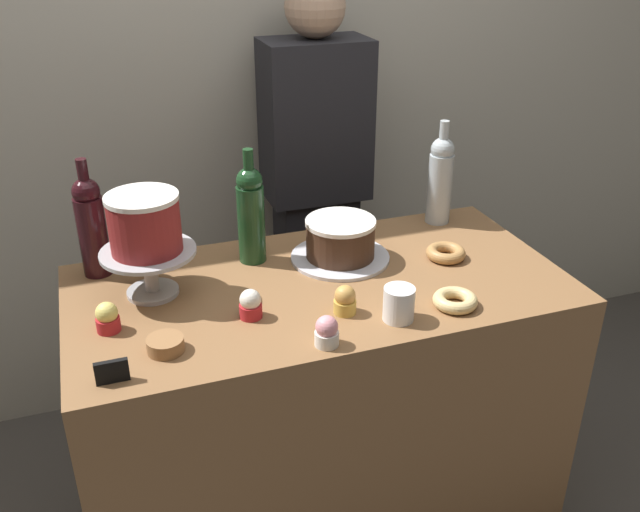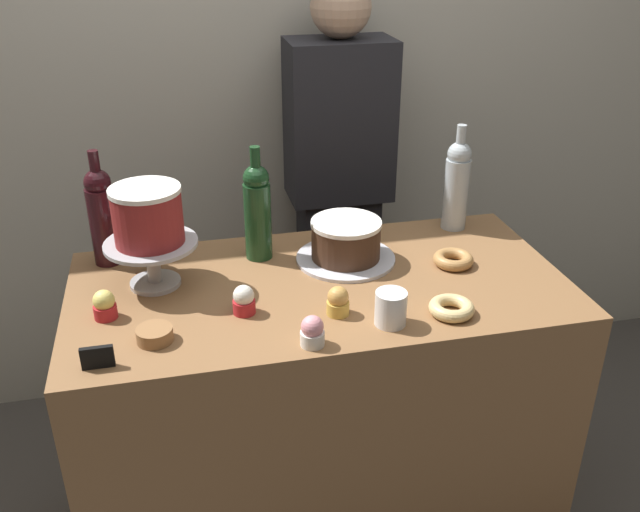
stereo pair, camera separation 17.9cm
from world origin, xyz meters
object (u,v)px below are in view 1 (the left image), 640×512
(wine_bottle_green, at_px, (251,213))
(cookie_stack, at_px, (165,345))
(white_layer_cake, at_px, (144,223))
(cake_stand_pedestal, at_px, (150,264))
(cupcake_strawberry, at_px, (327,332))
(cupcake_lemon, at_px, (107,318))
(wine_bottle_clear, at_px, (440,178))
(chocolate_round_cake, at_px, (340,238))
(cupcake_vanilla, at_px, (250,304))
(cupcake_caramel, at_px, (345,300))
(donut_glazed, at_px, (455,300))
(donut_maple, at_px, (446,253))
(wine_bottle_dark_red, at_px, (91,225))
(coffee_cup_ceramic, at_px, (399,304))
(barista_figure, at_px, (316,198))
(price_sign_chalkboard, at_px, (112,372))

(wine_bottle_green, relative_size, cookie_stack, 3.87)
(white_layer_cake, bearing_deg, cake_stand_pedestal, -90.00)
(cupcake_strawberry, distance_m, cupcake_lemon, 0.51)
(wine_bottle_green, height_order, wine_bottle_clear, same)
(chocolate_round_cake, height_order, wine_bottle_green, wine_bottle_green)
(white_layer_cake, distance_m, cupcake_vanilla, 0.33)
(wine_bottle_green, height_order, cupcake_caramel, wine_bottle_green)
(cupcake_vanilla, xyz_separation_m, donut_glazed, (0.49, -0.12, -0.02))
(donut_maple, bearing_deg, wine_bottle_green, 161.84)
(cake_stand_pedestal, relative_size, cupcake_strawberry, 3.24)
(wine_bottle_green, bearing_deg, white_layer_cake, -160.61)
(wine_bottle_dark_red, relative_size, donut_maple, 2.91)
(coffee_cup_ceramic, bearing_deg, chocolate_round_cake, 93.08)
(donut_maple, distance_m, coffee_cup_ceramic, 0.37)
(cupcake_vanilla, bearing_deg, coffee_cup_ceramic, -20.85)
(cupcake_lemon, xyz_separation_m, cookie_stack, (0.11, -0.13, -0.02))
(barista_figure, bearing_deg, cupcake_vanilla, -118.76)
(price_sign_chalkboard, bearing_deg, donut_glazed, 2.62)
(wine_bottle_clear, height_order, cookie_stack, wine_bottle_clear)
(donut_maple, relative_size, cookie_stack, 1.33)
(white_layer_cake, bearing_deg, coffee_cup_ceramic, -30.49)
(cupcake_lemon, height_order, barista_figure, barista_figure)
(cupcake_vanilla, xyz_separation_m, donut_maple, (0.60, 0.13, -0.02))
(cupcake_lemon, xyz_separation_m, price_sign_chalkboard, (-0.01, -0.21, -0.01))
(barista_figure, bearing_deg, donut_glazed, -86.87)
(wine_bottle_dark_red, bearing_deg, donut_glazed, -29.78)
(cake_stand_pedestal, xyz_separation_m, chocolate_round_cake, (0.53, 0.03, -0.02))
(white_layer_cake, distance_m, donut_maple, 0.83)
(white_layer_cake, relative_size, barista_figure, 0.11)
(cupcake_strawberry, bearing_deg, white_layer_cake, 133.18)
(cupcake_vanilla, bearing_deg, white_layer_cake, 137.46)
(donut_glazed, distance_m, cookie_stack, 0.71)
(cupcake_strawberry, relative_size, barista_figure, 0.05)
(wine_bottle_clear, xyz_separation_m, donut_glazed, (-0.21, -0.48, -0.13))
(chocolate_round_cake, distance_m, cupcake_vanilla, 0.38)
(cake_stand_pedestal, height_order, donut_glazed, cake_stand_pedestal)
(cupcake_caramel, height_order, coffee_cup_ceramic, coffee_cup_ceramic)
(chocolate_round_cake, relative_size, cupcake_vanilla, 2.65)
(cupcake_caramel, bearing_deg, cupcake_strawberry, -127.38)
(wine_bottle_clear, relative_size, cookie_stack, 3.87)
(cake_stand_pedestal, height_order, wine_bottle_clear, wine_bottle_clear)
(chocolate_round_cake, xyz_separation_m, cupcake_lemon, (-0.64, -0.17, -0.03))
(wine_bottle_clear, bearing_deg, wine_bottle_dark_red, -179.56)
(wine_bottle_green, distance_m, cookie_stack, 0.49)
(white_layer_cake, relative_size, cupcake_strawberry, 2.41)
(cupcake_lemon, distance_m, donut_maple, 0.93)
(chocolate_round_cake, xyz_separation_m, wine_bottle_dark_red, (-0.65, 0.14, 0.08))
(white_layer_cake, relative_size, cookie_stack, 2.14)
(cake_stand_pedestal, bearing_deg, barista_figure, 43.19)
(wine_bottle_green, bearing_deg, price_sign_chalkboard, -132.67)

